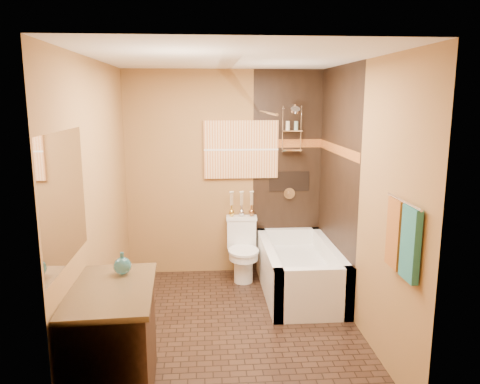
{
  "coord_description": "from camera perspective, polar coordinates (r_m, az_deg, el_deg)",
  "views": [
    {
      "loc": [
        -0.24,
        -4.16,
        2.16
      ],
      "look_at": [
        0.1,
        0.4,
        1.24
      ],
      "focal_mm": 35.0,
      "sensor_mm": 36.0,
      "label": 1
    }
  ],
  "objects": [
    {
      "name": "curtain_rod",
      "position": [
        4.95,
        3.14,
        9.72
      ],
      "size": [
        0.03,
        1.55,
        0.03
      ],
      "primitive_type": "cylinder",
      "rotation": [
        1.57,
        0.0,
        0.0
      ],
      "color": "silver",
      "rests_on": "wall_back"
    },
    {
      "name": "wall_back",
      "position": [
        5.74,
        -1.88,
        2.22
      ],
      "size": [
        2.4,
        0.02,
        2.5
      ],
      "primitive_type": "cube",
      "color": "olive",
      "rests_on": "floor"
    },
    {
      "name": "wall_front",
      "position": [
        2.82,
        0.81,
        -7.51
      ],
      "size": [
        2.4,
        0.02,
        2.5
      ],
      "primitive_type": "cube",
      "color": "olive",
      "rests_on": "floor"
    },
    {
      "name": "wall_left",
      "position": [
        4.36,
        -16.94,
        -1.2
      ],
      "size": [
        0.02,
        3.0,
        2.5
      ],
      "primitive_type": "cube",
      "color": "olive",
      "rests_on": "floor"
    },
    {
      "name": "ceiling",
      "position": [
        4.18,
        -1.06,
        16.01
      ],
      "size": [
        3.0,
        3.0,
        0.0
      ],
      "primitive_type": "plane",
      "color": "silver",
      "rests_on": "wall_back"
    },
    {
      "name": "alcove_niche",
      "position": [
        5.82,
        6.02,
        1.31
      ],
      "size": [
        0.5,
        0.01,
        0.25
      ],
      "primitive_type": "cube",
      "color": "black",
      "rests_on": "alcove_tile_back"
    },
    {
      "name": "floor",
      "position": [
        4.69,
        -0.94,
        -16.06
      ],
      "size": [
        3.0,
        3.0,
        0.0
      ],
      "primitive_type": "plane",
      "color": "black",
      "rests_on": "ground"
    },
    {
      "name": "mosaic_band_right",
      "position": [
        5.14,
        11.77,
        5.08
      ],
      "size": [
        0.01,
        1.5,
        0.1
      ],
      "primitive_type": "cube",
      "color": "brown",
      "rests_on": "alcove_tile_right"
    },
    {
      "name": "bathtub",
      "position": [
        5.38,
        7.22,
        -9.87
      ],
      "size": [
        0.8,
        1.5,
        0.55
      ],
      "color": "white",
      "rests_on": "floor"
    },
    {
      "name": "towel_bar",
      "position": [
        3.48,
        19.35,
        -1.1
      ],
      "size": [
        0.02,
        0.55,
        0.02
      ],
      "primitive_type": "cylinder",
      "rotation": [
        1.57,
        0.0,
        0.0
      ],
      "color": "silver",
      "rests_on": "wall_right"
    },
    {
      "name": "toilet",
      "position": [
        5.69,
        0.33,
        -6.96
      ],
      "size": [
        0.38,
        0.56,
        0.74
      ],
      "rotation": [
        0.0,
        0.0,
        -0.06
      ],
      "color": "white",
      "rests_on": "floor"
    },
    {
      "name": "towel_rust",
      "position": [
        3.66,
        18.4,
        -4.79
      ],
      "size": [
        0.05,
        0.22,
        0.52
      ],
      "primitive_type": "cube",
      "color": "#90591A",
      "rests_on": "towel_bar"
    },
    {
      "name": "sunset_painting",
      "position": [
        5.68,
        0.13,
        5.2
      ],
      "size": [
        0.9,
        0.04,
        0.7
      ],
      "primitive_type": "cube",
      "color": "#CF6930",
      "rests_on": "wall_back"
    },
    {
      "name": "mosaic_band_back",
      "position": [
        5.75,
        5.88,
        5.91
      ],
      "size": [
        0.85,
        0.01,
        0.1
      ],
      "primitive_type": "cube",
      "color": "brown",
      "rests_on": "alcove_tile_back"
    },
    {
      "name": "shower_fixtures",
      "position": [
        5.65,
        6.32,
        6.28
      ],
      "size": [
        0.24,
        0.33,
        1.16
      ],
      "color": "silver",
      "rests_on": "floor"
    },
    {
      "name": "alcove_tile_back",
      "position": [
        5.81,
        5.79,
        2.29
      ],
      "size": [
        0.85,
        0.01,
        2.5
      ],
      "primitive_type": "cube",
      "color": "black",
      "rests_on": "wall_back"
    },
    {
      "name": "bud_vases",
      "position": [
        5.71,
        0.2,
        -1.36
      ],
      "size": [
        0.31,
        0.07,
        0.31
      ],
      "color": "gold",
      "rests_on": "toilet"
    },
    {
      "name": "wall_right",
      "position": [
        4.49,
        14.46,
        -0.7
      ],
      "size": [
        0.02,
        3.0,
        2.5
      ],
      "primitive_type": "cube",
      "color": "olive",
      "rests_on": "floor"
    },
    {
      "name": "towel_teal",
      "position": [
        3.43,
        20.06,
        -5.96
      ],
      "size": [
        0.05,
        0.22,
        0.52
      ],
      "primitive_type": "cube",
      "color": "#1F6A60",
      "rests_on": "towel_bar"
    },
    {
      "name": "teal_bottle",
      "position": [
        3.68,
        -14.16,
        -8.45
      ],
      "size": [
        0.17,
        0.17,
        0.21
      ],
      "primitive_type": null,
      "rotation": [
        0.0,
        0.0,
        -0.26
      ],
      "color": "#225F66",
      "rests_on": "vanity"
    },
    {
      "name": "alcove_tile_right",
      "position": [
        5.19,
        11.71,
        1.02
      ],
      "size": [
        0.01,
        1.5,
        2.5
      ],
      "primitive_type": "cube",
      "color": "black",
      "rests_on": "wall_right"
    },
    {
      "name": "vanity",
      "position": [
        3.67,
        -15.24,
        -17.3
      ],
      "size": [
        0.63,
        0.99,
        0.85
      ],
      "rotation": [
        0.0,
        0.0,
        0.05
      ],
      "color": "black",
      "rests_on": "floor"
    },
    {
      "name": "vanity_mirror",
      "position": [
        3.36,
        -20.6,
        -0.73
      ],
      "size": [
        0.01,
        1.0,
        0.9
      ],
      "primitive_type": "cube",
      "color": "white",
      "rests_on": "wall_left"
    }
  ]
}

